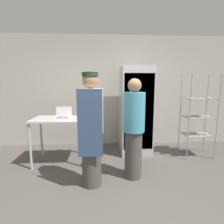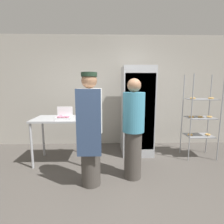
{
  "view_description": "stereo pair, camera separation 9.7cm",
  "coord_description": "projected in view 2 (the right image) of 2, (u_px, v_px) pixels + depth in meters",
  "views": [
    {
      "loc": [
        -0.18,
        -2.26,
        1.57
      ],
      "look_at": [
        -0.01,
        0.75,
        1.08
      ],
      "focal_mm": 28.0,
      "sensor_mm": 36.0,
      "label": 1
    },
    {
      "loc": [
        -0.08,
        -2.26,
        1.57
      ],
      "look_at": [
        -0.01,
        0.75,
        1.08
      ],
      "focal_mm": 28.0,
      "sensor_mm": 36.0,
      "label": 2
    }
  ],
  "objects": [
    {
      "name": "person_baker",
      "position": [
        90.0,
        129.0,
        2.62
      ],
      "size": [
        0.37,
        0.39,
        1.73
      ],
      "color": "#47423D",
      "rests_on": "ground_plane"
    },
    {
      "name": "refrigerator",
      "position": [
        137.0,
        111.0,
        3.93
      ],
      "size": [
        0.67,
        0.76,
        1.94
      ],
      "color": "#ADAFB5",
      "rests_on": "ground_plane"
    },
    {
      "name": "donut_box",
      "position": [
        64.0,
        117.0,
        3.28
      ],
      "size": [
        0.3,
        0.2,
        0.24
      ],
      "color": "white",
      "rests_on": "prep_counter"
    },
    {
      "name": "back_wall",
      "position": [
        111.0,
        91.0,
        4.51
      ],
      "size": [
        6.4,
        0.12,
        2.76
      ],
      "primitive_type": "cube",
      "color": "#ADA89E",
      "rests_on": "ground_plane"
    },
    {
      "name": "blender_pitcher",
      "position": [
        83.0,
        110.0,
        3.7
      ],
      "size": [
        0.11,
        0.11,
        0.29
      ],
      "color": "#99999E",
      "rests_on": "prep_counter"
    },
    {
      "name": "baking_rack",
      "position": [
        200.0,
        117.0,
        3.69
      ],
      "size": [
        0.62,
        0.44,
        1.77
      ],
      "color": "#93969B",
      "rests_on": "ground_plane"
    },
    {
      "name": "prep_counter",
      "position": [
        62.0,
        123.0,
        3.48
      ],
      "size": [
        1.09,
        0.67,
        0.9
      ],
      "color": "#ADAFB5",
      "rests_on": "ground_plane"
    },
    {
      "name": "person_customer",
      "position": [
        133.0,
        129.0,
        2.84
      ],
      "size": [
        0.35,
        0.35,
        1.66
      ],
      "color": "#47423D",
      "rests_on": "ground_plane"
    },
    {
      "name": "ground_plane",
      "position": [
        114.0,
        195.0,
        2.48
      ],
      "size": [
        14.0,
        14.0,
        0.0
      ],
      "primitive_type": "plane",
      "color": "#4C4742"
    }
  ]
}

